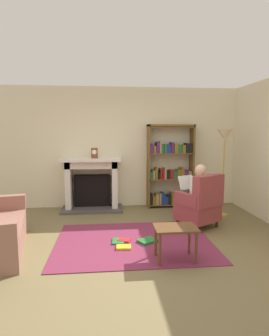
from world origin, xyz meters
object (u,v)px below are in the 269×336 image
at_px(bookshelf, 170,169).
at_px(mantel_clock, 94,153).
at_px(side_table, 175,232).
at_px(fireplace, 92,182).
at_px(floor_lamp, 225,143).
at_px(seated_reader, 196,192).
at_px(armchair_reading, 200,204).

bearing_deg(bookshelf, mantel_clock, -175.44).
height_order(bookshelf, side_table, bookshelf).
xyz_separation_m(fireplace, mantel_clock, (0.07, -0.10, 0.65)).
bearing_deg(fireplace, side_table, -65.19).
bearing_deg(fireplace, bookshelf, 1.20).
bearing_deg(mantel_clock, floor_lamp, -14.56).
xyz_separation_m(mantel_clock, seated_reader, (1.86, -1.22, -0.63)).
bearing_deg(floor_lamp, mantel_clock, 165.44).
height_order(side_table, floor_lamp, floor_lamp).
distance_m(fireplace, armchair_reading, 2.45).
distance_m(bookshelf, armchair_reading, 1.54).
xyz_separation_m(mantel_clock, side_table, (1.16, -2.56, -0.87)).
bearing_deg(armchair_reading, fireplace, -65.21).
relative_size(mantel_clock, floor_lamp, 0.12).
distance_m(bookshelf, floor_lamp, 1.36).
height_order(bookshelf, seated_reader, bookshelf).
bearing_deg(mantel_clock, seated_reader, -33.22).
xyz_separation_m(armchair_reading, floor_lamp, (0.68, 0.64, 1.07)).
relative_size(bookshelf, armchair_reading, 1.93).
height_order(fireplace, armchair_reading, fireplace).
bearing_deg(seated_reader, floor_lamp, -173.50).
relative_size(bookshelf, seated_reader, 1.64).
xyz_separation_m(bookshelf, seated_reader, (0.16, -1.35, -0.25)).
xyz_separation_m(side_table, floor_lamp, (1.44, 1.89, 1.10)).
height_order(mantel_clock, side_table, mantel_clock).
bearing_deg(mantel_clock, bookshelf, 4.56).
height_order(armchair_reading, side_table, armchair_reading).
bearing_deg(side_table, bookshelf, 78.67).
bearing_deg(side_table, seated_reader, 62.48).
relative_size(armchair_reading, floor_lamp, 0.55).
distance_m(fireplace, seated_reader, 2.34).
bearing_deg(bookshelf, side_table, -101.33).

